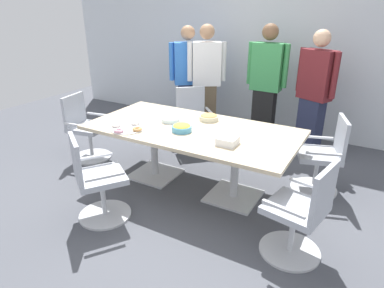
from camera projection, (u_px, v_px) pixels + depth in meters
name	position (u px, v px, depth m)	size (l,w,h in m)	color
ground_plane	(192.00, 185.00, 4.13)	(10.00, 10.00, 0.01)	#4C4F56
back_wall	(265.00, 47.00, 5.50)	(8.00, 0.10, 2.80)	silver
conference_table	(192.00, 138.00, 3.89)	(2.40, 1.20, 0.75)	#CCB793
office_chair_0	(96.00, 183.00, 3.37)	(0.75, 0.75, 0.91)	silver
office_chair_1	(300.00, 216.00, 2.84)	(0.64, 0.64, 0.91)	silver
office_chair_2	(323.00, 159.00, 3.87)	(0.68, 0.68, 0.91)	silver
office_chair_3	(193.00, 122.00, 5.06)	(0.76, 0.76, 0.91)	silver
office_chair_4	(86.00, 131.00, 4.73)	(0.62, 0.62, 0.91)	silver
person_standing_0	(188.00, 79.00, 5.51)	(0.54, 0.44, 1.75)	#232842
person_standing_1	(206.00, 80.00, 5.37)	(0.57, 0.41, 1.78)	brown
person_standing_2	(266.00, 84.00, 4.99)	(0.61, 0.23, 1.81)	black
person_standing_3	(314.00, 93.00, 4.62)	(0.59, 0.38, 1.76)	#232842
snack_bowl_chips_yellow	(182.00, 128.00, 3.72)	(0.22, 0.22, 0.09)	#4C9EC6
snack_bowl_cookies	(209.00, 117.00, 4.08)	(0.23, 0.23, 0.08)	beige
donut_platter	(127.00, 128.00, 3.80)	(0.40, 0.40, 0.04)	white
plate_stack	(171.00, 120.00, 4.03)	(0.22, 0.22, 0.05)	white
napkin_pile	(228.00, 141.00, 3.38)	(0.19, 0.19, 0.08)	white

